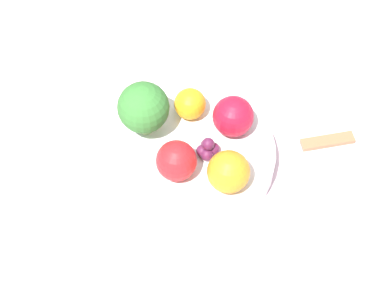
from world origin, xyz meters
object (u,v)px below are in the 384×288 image
at_px(orange_back, 188,104).
at_px(grape_cluster, 207,149).
at_px(apple_red, 176,161).
at_px(orange_front, 229,172).
at_px(bowl, 192,156).
at_px(apple_green, 233,116).
at_px(spoon, 328,141).
at_px(broccoli, 143,108).

bearing_deg(orange_back, grape_cluster, -71.93).
relative_size(apple_red, grape_cluster, 1.66).
bearing_deg(grape_cluster, orange_front, -64.05).
bearing_deg(orange_front, grape_cluster, 115.95).
height_order(bowl, apple_green, apple_green).
xyz_separation_m(grape_cluster, spoon, (0.15, 0.03, -0.04)).
distance_m(bowl, orange_front, 0.07).
bearing_deg(apple_green, spoon, -2.30).
bearing_deg(bowl, apple_red, -120.82).
height_order(bowl, grape_cluster, grape_cluster).
relative_size(apple_red, orange_front, 0.97).
bearing_deg(orange_front, apple_red, 162.64).
height_order(bowl, orange_back, orange_back).
height_order(apple_green, orange_front, same).
distance_m(bowl, spoon, 0.17).
bearing_deg(bowl, grape_cluster, -22.84).
relative_size(orange_front, grape_cluster, 1.72).
xyz_separation_m(bowl, grape_cluster, (0.02, -0.01, 0.02)).
bearing_deg(bowl, apple_green, 28.76).
bearing_deg(orange_front, broccoli, 138.95).
distance_m(apple_green, spoon, 0.13).
xyz_separation_m(orange_front, orange_back, (-0.04, 0.10, -0.00)).
xyz_separation_m(bowl, apple_green, (0.05, 0.03, 0.04)).
distance_m(orange_front, spoon, 0.16).
relative_size(broccoli, grape_cluster, 2.59).
distance_m(broccoli, apple_red, 0.07).
bearing_deg(apple_green, bowl, -151.24).
relative_size(bowl, apple_red, 4.23).
relative_size(broccoli, apple_red, 1.55).
relative_size(apple_green, orange_back, 1.27).
bearing_deg(orange_back, orange_front, -68.58).
xyz_separation_m(broccoli, spoon, (0.22, -0.01, -0.07)).
xyz_separation_m(apple_green, orange_front, (-0.01, -0.08, -0.00)).
relative_size(broccoli, orange_back, 1.88).
relative_size(broccoli, spoon, 1.06).
distance_m(orange_back, grape_cluster, 0.06).
xyz_separation_m(orange_back, grape_cluster, (0.02, -0.06, -0.01)).
bearing_deg(apple_red, bowl, 59.18).
bearing_deg(spoon, apple_red, -163.94).
bearing_deg(broccoli, apple_green, -2.19).
height_order(orange_front, grape_cluster, orange_front).
distance_m(broccoli, apple_green, 0.11).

